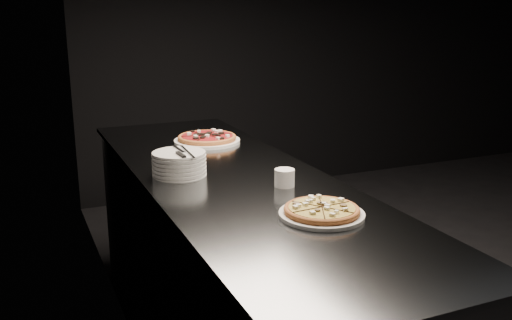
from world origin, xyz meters
name	(u,v)px	position (x,y,z in m)	size (l,w,h in m)	color
wall_left	(138,62)	(-2.50, 0.00, 1.40)	(0.02, 5.00, 2.80)	black
wall_back	(348,30)	(0.00, 2.50, 1.40)	(5.00, 0.02, 2.80)	black
counter	(234,277)	(-2.13, 0.00, 0.46)	(0.74, 2.44, 0.92)	slate
pizza_mushroom	(322,211)	(-2.03, -0.56, 0.94)	(0.29, 0.29, 0.03)	white
pizza_tomato	(207,139)	(-2.03, 0.62, 0.94)	(0.35, 0.35, 0.04)	white
plate_stack	(179,164)	(-2.33, 0.10, 0.97)	(0.22, 0.22, 0.10)	white
cutlery	(182,152)	(-2.32, 0.08, 1.02)	(0.09, 0.23, 0.01)	silver
ramekin	(285,177)	(-2.00, -0.21, 0.96)	(0.08, 0.08, 0.07)	silver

